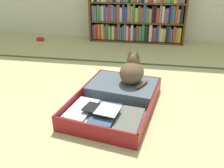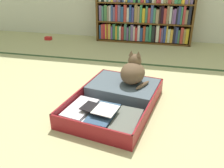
% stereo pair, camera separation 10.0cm
% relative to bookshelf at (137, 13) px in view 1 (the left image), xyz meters
% --- Properties ---
extents(ground_plane, '(10.00, 10.00, 0.00)m').
position_rel_bookshelf_xyz_m(ground_plane, '(0.10, -2.25, -0.43)').
color(ground_plane, '#C0BB83').
extents(tatami_border, '(4.80, 0.05, 0.00)m').
position_rel_bookshelf_xyz_m(tatami_border, '(0.10, -0.98, -0.43)').
color(tatami_border, '#304C28').
rests_on(tatami_border, ground_plane).
extents(bookshelf, '(1.43, 0.26, 0.89)m').
position_rel_bookshelf_xyz_m(bookshelf, '(0.00, 0.00, 0.00)').
color(bookshelf, '#573716').
rests_on(bookshelf, ground_plane).
extents(open_suitcase, '(0.75, 0.98, 0.12)m').
position_rel_bookshelf_xyz_m(open_suitcase, '(-0.00, -1.94, -0.38)').
color(open_suitcase, maroon).
rests_on(open_suitcase, ground_plane).
extents(black_cat, '(0.28, 0.30, 0.28)m').
position_rel_bookshelf_xyz_m(black_cat, '(0.10, -1.76, -0.20)').
color(black_cat, brown).
rests_on(black_cat, open_suitcase).
extents(small_red_pouch, '(0.10, 0.07, 0.05)m').
position_rel_bookshelf_xyz_m(small_red_pouch, '(-1.49, -0.24, -0.40)').
color(small_red_pouch, red).
rests_on(small_red_pouch, ground_plane).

